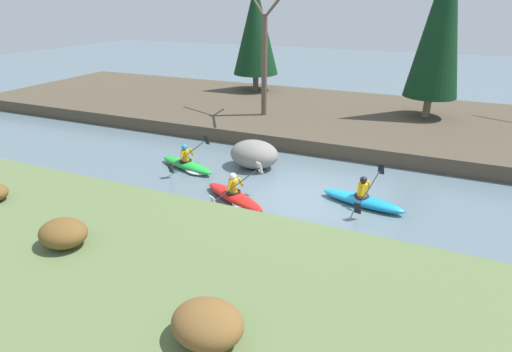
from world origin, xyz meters
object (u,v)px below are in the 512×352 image
Objects in this scene: kayaker_lead at (363,200)px; kayaker_trailing at (189,165)px; kayaker_middle at (237,197)px; boulder_midstream at (254,154)px.

kayaker_lead is 1.01× the size of kayaker_trailing.
kayaker_lead is 1.04× the size of kayaker_middle.
boulder_midstream is at bearing 45.16° from kayaker_trailing.
kayaker_middle is at bearing -77.24° from boulder_midstream.
kayaker_trailing is (-6.75, 0.37, -0.02)m from kayaker_lead.
boulder_midstream is at bearing 171.72° from kayaker_lead.
kayaker_middle is at bearing -15.03° from kayaker_trailing.
kayaker_middle reaches higher than boulder_midstream.
kayaker_lead is at bearing 45.93° from kayaker_middle.
kayaker_middle and kayaker_trailing have the same top height.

